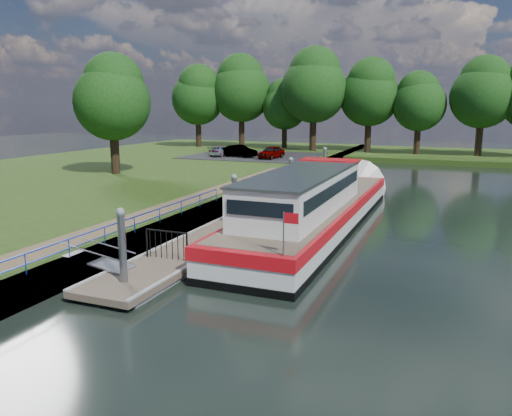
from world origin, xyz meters
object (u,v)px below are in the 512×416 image
at_px(car_a, 271,152).
at_px(car_b, 240,151).
at_px(pontoon, 266,211).
at_px(barge, 319,206).
at_px(car_c, 221,151).

height_order(car_a, car_b, car_a).
xyz_separation_m(pontoon, barge, (3.60, -1.73, 0.90)).
height_order(pontoon, car_a, car_a).
bearing_deg(barge, car_a, 115.54).
distance_m(pontoon, car_c, 27.37).
xyz_separation_m(pontoon, car_c, (-14.29, 23.31, 1.19)).
xyz_separation_m(car_a, car_c, (-6.17, 0.53, -0.11)).
relative_size(car_b, car_c, 1.05).
relative_size(car_a, car_b, 0.98).
height_order(car_a, car_c, car_a).
bearing_deg(car_a, car_c, -176.86).
relative_size(pontoon, barge, 1.42).
relative_size(pontoon, car_a, 7.85).
distance_m(pontoon, car_a, 24.23).
height_order(barge, car_a, barge).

